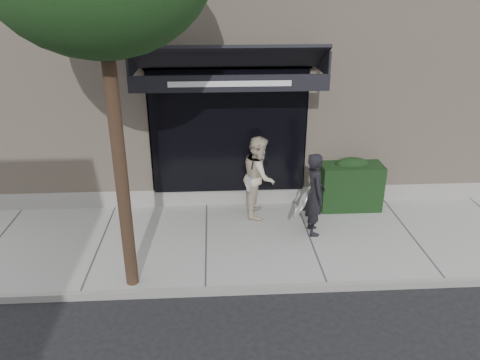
{
  "coord_description": "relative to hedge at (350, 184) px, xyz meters",
  "views": [
    {
      "loc": [
        -1.81,
        -7.8,
        4.73
      ],
      "look_at": [
        -1.31,
        0.6,
        1.09
      ],
      "focal_mm": 35.0,
      "sensor_mm": 36.0,
      "label": 1
    }
  ],
  "objects": [
    {
      "name": "ground",
      "position": [
        -1.1,
        -1.25,
        -0.66
      ],
      "size": [
        80.0,
        80.0,
        0.0
      ],
      "primitive_type": "plane",
      "color": "black",
      "rests_on": "ground"
    },
    {
      "name": "curb",
      "position": [
        -1.1,
        -2.8,
        -0.59
      ],
      "size": [
        20.0,
        0.1,
        0.14
      ],
      "primitive_type": "cube",
      "color": "gray",
      "rests_on": "ground"
    },
    {
      "name": "hedge",
      "position": [
        0.0,
        0.0,
        0.0
      ],
      "size": [
        1.3,
        0.7,
        1.14
      ],
      "color": "black",
      "rests_on": "sidewalk"
    },
    {
      "name": "building_facade",
      "position": [
        -1.11,
        3.71,
        2.08
      ],
      "size": [
        14.3,
        8.04,
        5.64
      ],
      "color": "tan",
      "rests_on": "ground"
    },
    {
      "name": "pedestrian_front",
      "position": [
        -1.01,
        -1.07,
        0.28
      ],
      "size": [
        0.67,
        0.75,
        1.65
      ],
      "color": "black",
      "rests_on": "sidewalk"
    },
    {
      "name": "sidewalk",
      "position": [
        -1.1,
        -1.25,
        -0.6
      ],
      "size": [
        20.0,
        3.0,
        0.12
      ],
      "primitive_type": "cube",
      "color": "#9A9994",
      "rests_on": "ground"
    },
    {
      "name": "pedestrian_back",
      "position": [
        -1.99,
        -0.21,
        0.32
      ],
      "size": [
        0.73,
        0.95,
        1.71
      ],
      "color": "beige",
      "rests_on": "sidewalk"
    }
  ]
}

